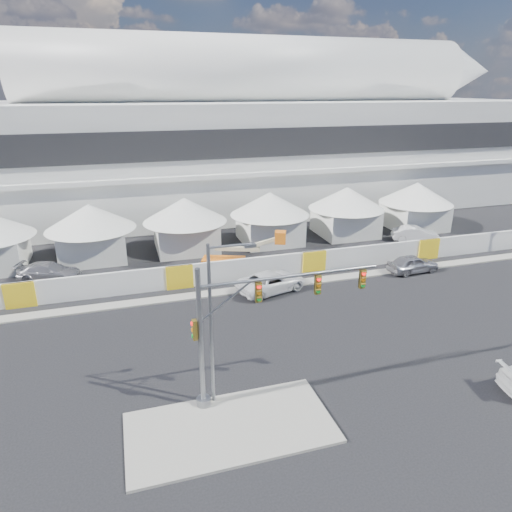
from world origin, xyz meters
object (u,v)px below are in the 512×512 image
object	(u,v)px
sedan_silver	(413,264)
boom_lift	(231,259)
lot_car_c	(49,272)
streetlight_median	(215,315)
traffic_mast	(240,327)
pickup_curb	(272,282)
lot_car_a	(415,234)

from	to	relation	value
sedan_silver	boom_lift	distance (m)	16.37
sedan_silver	lot_car_c	size ratio (longest dim) A/B	0.88
sedan_silver	streetlight_median	bearing A→B (deg)	118.88
traffic_mast	boom_lift	distance (m)	18.96
pickup_curb	lot_car_a	bearing A→B (deg)	-83.42
pickup_curb	lot_car_c	distance (m)	19.20
lot_car_a	boom_lift	world-z (taller)	boom_lift
streetlight_median	boom_lift	size ratio (longest dim) A/B	1.12
boom_lift	lot_car_a	bearing A→B (deg)	27.32
pickup_curb	traffic_mast	bearing A→B (deg)	139.15
traffic_mast	sedan_silver	bearing A→B (deg)	33.51
lot_car_c	streetlight_median	bearing A→B (deg)	-134.31
sedan_silver	boom_lift	world-z (taller)	boom_lift
sedan_silver	lot_car_a	xyz separation A→B (m)	(5.57, 7.60, 0.01)
sedan_silver	pickup_curb	size ratio (longest dim) A/B	0.80
lot_car_a	lot_car_c	size ratio (longest dim) A/B	0.91
boom_lift	traffic_mast	bearing A→B (deg)	-81.22
sedan_silver	lot_car_a	world-z (taller)	lot_car_a
sedan_silver	lot_car_a	distance (m)	9.42
traffic_mast	lot_car_c	bearing A→B (deg)	119.62
streetlight_median	traffic_mast	bearing A→B (deg)	-9.40
pickup_curb	lot_car_c	xyz separation A→B (m)	(-17.61, 7.65, -0.04)
lot_car_c	traffic_mast	world-z (taller)	traffic_mast
lot_car_a	sedan_silver	bearing A→B (deg)	167.07
pickup_curb	boom_lift	distance (m)	5.85
sedan_silver	lot_car_c	world-z (taller)	sedan_silver
sedan_silver	traffic_mast	size ratio (longest dim) A/B	0.48
lot_car_a	streetlight_median	xyz separation A→B (m)	(-26.25, -20.30, 4.34)
streetlight_median	lot_car_c	bearing A→B (deg)	117.22
pickup_curb	boom_lift	world-z (taller)	boom_lift
pickup_curb	lot_car_a	xyz separation A→B (m)	(19.03, 7.75, -0.01)
lot_car_c	boom_lift	xyz separation A→B (m)	(15.60, -2.17, 0.25)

